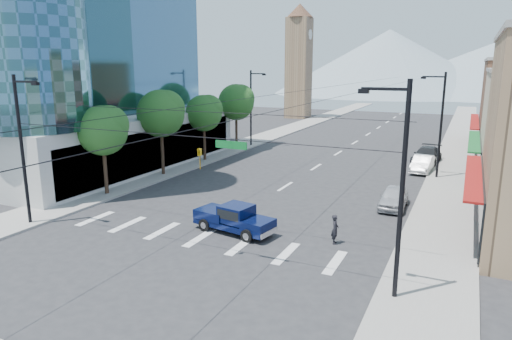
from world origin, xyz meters
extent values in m
plane|color=#28282B|center=(0.00, 0.00, 0.00)|extent=(160.00, 160.00, 0.00)
cube|color=gray|center=(-12.00, 40.00, 0.07)|extent=(4.00, 120.00, 0.15)
cube|color=gray|center=(12.00, 40.00, 0.07)|extent=(4.00, 120.00, 0.15)
cube|color=#B7B7B2|center=(-26.50, 14.00, 2.50)|extent=(29.00, 26.00, 5.00)
cube|color=#8C6B4C|center=(-16.50, 62.00, 9.00)|extent=(4.00, 4.00, 18.00)
cone|color=brown|center=(-16.50, 62.00, 19.20)|extent=(4.80, 4.80, 2.40)
cone|color=gray|center=(-15.00, 150.00, 11.00)|extent=(80.00, 80.00, 22.00)
cone|color=gray|center=(20.00, 160.00, 9.00)|extent=(90.00, 90.00, 18.00)
cylinder|color=black|center=(-11.20, 6.00, 2.27)|extent=(0.28, 0.28, 4.55)
sphere|color=#1B511E|center=(-11.20, 6.00, 4.88)|extent=(3.64, 3.64, 3.64)
sphere|color=#1B511E|center=(-10.80, 6.30, 5.28)|extent=(2.86, 2.86, 2.86)
cylinder|color=black|center=(-11.20, 13.00, 2.55)|extent=(0.28, 0.28, 5.11)
sphere|color=#1B511E|center=(-11.20, 13.00, 5.47)|extent=(4.09, 4.09, 4.09)
sphere|color=#1B511E|center=(-10.80, 13.30, 5.88)|extent=(3.21, 3.21, 3.21)
cylinder|color=black|center=(-11.20, 20.00, 2.27)|extent=(0.28, 0.28, 4.55)
sphere|color=#1B511E|center=(-11.20, 20.00, 4.88)|extent=(3.64, 3.64, 3.64)
sphere|color=#1B511E|center=(-10.80, 20.30, 5.28)|extent=(2.86, 2.86, 2.86)
cylinder|color=black|center=(-11.20, 27.00, 2.55)|extent=(0.28, 0.28, 5.11)
sphere|color=#1B511E|center=(-11.20, 27.00, 5.47)|extent=(4.09, 4.09, 4.09)
sphere|color=#1B511E|center=(-10.80, 27.30, 5.88)|extent=(3.21, 3.21, 3.21)
cylinder|color=black|center=(-10.80, -1.00, 4.50)|extent=(0.20, 0.20, 9.00)
cylinder|color=black|center=(10.80, -1.00, 4.50)|extent=(0.20, 0.20, 9.00)
cylinder|color=black|center=(0.00, -1.00, 6.20)|extent=(21.60, 0.04, 0.04)
imported|color=gold|center=(1.50, -1.00, 5.15)|extent=(0.16, 0.20, 1.00)
cube|color=#0C6626|center=(3.20, -1.00, 5.95)|extent=(1.60, 0.06, 0.35)
cylinder|color=black|center=(-10.80, 30.00, 4.50)|extent=(0.20, 0.20, 9.00)
cube|color=black|center=(-9.90, 30.00, 8.60)|extent=(1.80, 0.12, 0.12)
cube|color=black|center=(-9.10, 30.00, 8.50)|extent=(0.40, 0.25, 0.18)
cylinder|color=black|center=(10.80, 22.00, 4.50)|extent=(0.20, 0.20, 9.00)
cube|color=black|center=(9.90, 22.00, 8.60)|extent=(1.80, 0.12, 0.12)
cube|color=black|center=(9.10, 22.00, 8.50)|extent=(0.40, 0.25, 0.18)
cube|color=#08113C|center=(1.11, 3.13, 0.48)|extent=(5.08, 2.57, 0.31)
cube|color=#08113C|center=(2.80, 2.83, 0.84)|extent=(1.68, 1.89, 0.48)
cube|color=#08113C|center=(1.28, 3.10, 1.19)|extent=(1.93, 1.89, 0.97)
cube|color=black|center=(1.28, 3.10, 1.28)|extent=(1.76, 1.89, 0.53)
cube|color=#08113C|center=(-0.28, 3.37, 0.88)|extent=(2.30, 2.08, 0.57)
cube|color=silver|center=(3.50, 2.71, 0.48)|extent=(0.39, 1.67, 0.31)
cube|color=silver|center=(-1.27, 3.55, 0.48)|extent=(0.39, 1.67, 0.26)
cylinder|color=black|center=(2.48, 2.04, 0.37)|extent=(0.77, 0.39, 0.74)
cylinder|color=black|center=(2.77, 3.69, 0.37)|extent=(0.77, 0.39, 0.74)
cylinder|color=black|center=(-0.55, 2.57, 0.37)|extent=(0.77, 0.39, 0.74)
cylinder|color=black|center=(-0.26, 4.22, 0.37)|extent=(0.77, 0.39, 0.74)
imported|color=black|center=(6.88, 3.93, 0.82)|extent=(0.51, 0.67, 1.64)
imported|color=silver|center=(8.74, 11.95, 0.73)|extent=(1.82, 4.30, 1.45)
imported|color=white|center=(9.40, 24.25, 0.75)|extent=(1.86, 4.63, 1.50)
imported|color=#29292B|center=(9.40, 28.22, 0.82)|extent=(2.76, 5.82, 1.64)
camera|label=1|loc=(12.96, -19.06, 9.45)|focal=32.00mm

